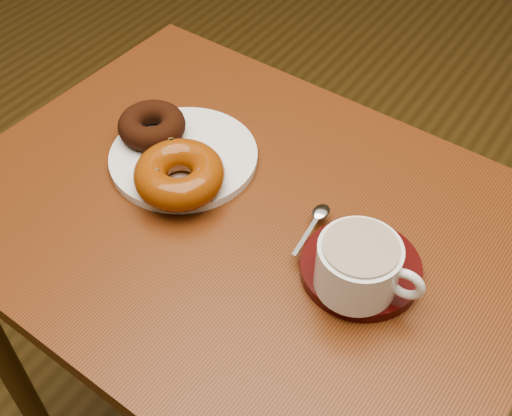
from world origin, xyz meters
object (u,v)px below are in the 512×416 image
Objects in this scene: cafe_table at (245,266)px; saucer at (360,268)px; donut_plate at (184,157)px; coffee_cup at (359,266)px.

cafe_table is 5.45× the size of saucer.
saucer reaches higher than donut_plate.
cafe_table is 0.22m from saucer.
coffee_cup reaches higher than cafe_table.
coffee_cup is (0.01, -0.03, 0.04)m from saucer.
donut_plate is at bearing 162.91° from coffee_cup.
donut_plate is 1.65× the size of coffee_cup.
coffee_cup is at bearing -73.94° from saucer.
saucer is at bearing 101.04° from coffee_cup.
coffee_cup reaches higher than donut_plate.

